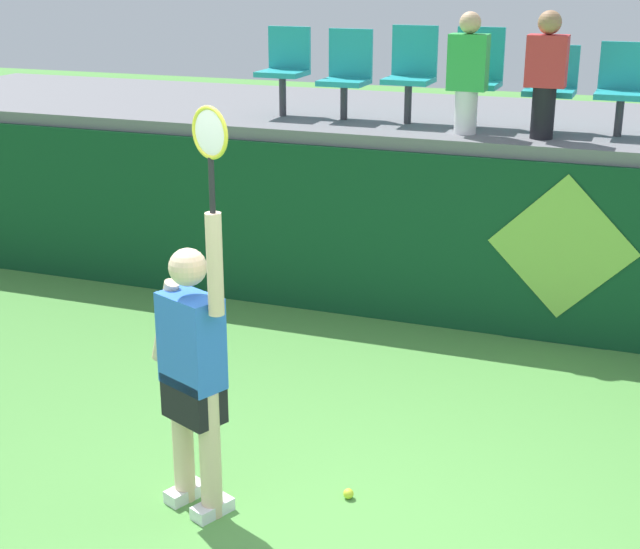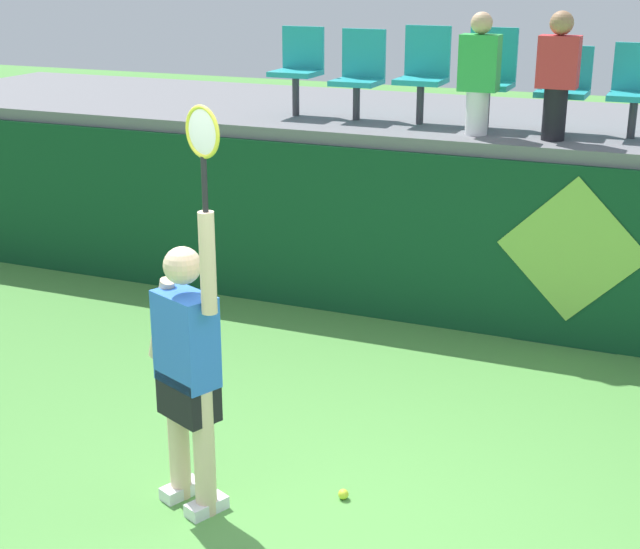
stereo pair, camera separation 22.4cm
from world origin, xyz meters
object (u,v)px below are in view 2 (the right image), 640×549
object	(u,v)px
spectator_0	(479,72)
spectator_1	(558,73)
tennis_player	(188,366)
stadium_chair_0	(299,65)
stadium_chair_1	(360,72)
stadium_chair_3	(490,74)
stadium_chair_4	(564,85)
stadium_chair_5	(636,87)
stadium_chair_2	(424,70)
tennis_ball	(343,494)

from	to	relation	value
spectator_0	spectator_1	bearing A→B (deg)	-0.41
tennis_player	stadium_chair_0	distance (m)	4.61
stadium_chair_0	spectator_0	world-z (taller)	spectator_0
tennis_player	spectator_0	size ratio (longest dim) A/B	2.34
stadium_chair_1	stadium_chair_3	bearing A→B (deg)	0.04
stadium_chair_4	stadium_chair_5	distance (m)	0.62
stadium_chair_2	spectator_1	world-z (taller)	spectator_1
stadium_chair_1	stadium_chair_4	distance (m)	1.94
stadium_chair_3	spectator_0	bearing A→B (deg)	-90.00
stadium_chair_0	stadium_chair_3	size ratio (longest dim) A/B	0.96
stadium_chair_2	spectator_1	bearing A→B (deg)	-18.12
stadium_chair_4	stadium_chair_1	bearing A→B (deg)	179.71
tennis_player	stadium_chair_4	bearing A→B (deg)	71.72
stadium_chair_3	spectator_0	xyz separation A→B (m)	(0.00, -0.42, 0.06)
stadium_chair_4	spectator_0	xyz separation A→B (m)	(-0.68, -0.41, 0.13)
tennis_ball	stadium_chair_1	xyz separation A→B (m)	(-1.36, 3.87, 2.13)
tennis_ball	stadium_chair_2	size ratio (longest dim) A/B	0.07
tennis_player	stadium_chair_1	xyz separation A→B (m)	(-0.53, 4.28, 1.24)
stadium_chair_3	spectator_1	bearing A→B (deg)	-32.32
stadium_chair_2	spectator_0	bearing A→B (deg)	-33.89
stadium_chair_3	spectator_1	size ratio (longest dim) A/B	0.83
spectator_1	spectator_0	bearing A→B (deg)	179.59
stadium_chair_0	stadium_chair_1	distance (m)	0.64
stadium_chair_1	stadium_chair_4	bearing A→B (deg)	-0.29
spectator_1	stadium_chair_3	bearing A→B (deg)	147.68
tennis_player	stadium_chair_3	size ratio (longest dim) A/B	2.77
tennis_player	stadium_chair_0	bearing A→B (deg)	105.41
stadium_chair_4	spectator_0	bearing A→B (deg)	-148.62
tennis_ball	stadium_chair_3	bearing A→B (deg)	91.37
stadium_chair_4	tennis_player	bearing A→B (deg)	-108.28
stadium_chair_2	tennis_player	bearing A→B (deg)	-91.43
tennis_player	spectator_0	bearing A→B (deg)	79.22
tennis_ball	stadium_chair_1	world-z (taller)	stadium_chair_1
tennis_ball	stadium_chair_3	size ratio (longest dim) A/B	0.07
stadium_chair_1	spectator_1	distance (m)	1.99
stadium_chair_1	spectator_0	distance (m)	1.34
stadium_chair_4	stadium_chair_2	bearing A→B (deg)	179.59
stadium_chair_4	stadium_chair_0	bearing A→B (deg)	179.93
spectator_0	spectator_1	distance (m)	0.68
tennis_ball	stadium_chair_5	distance (m)	4.56
stadium_chair_2	stadium_chair_4	size ratio (longest dim) A/B	1.19
stadium_chair_3	stadium_chair_5	bearing A→B (deg)	-0.27
tennis_player	stadium_chair_2	distance (m)	4.46
stadium_chair_2	stadium_chair_5	xyz separation A→B (m)	(1.92, -0.00, -0.06)
stadium_chair_0	spectator_0	bearing A→B (deg)	-12.26
stadium_chair_0	spectator_1	world-z (taller)	spectator_1
stadium_chair_2	spectator_0	distance (m)	0.76
spectator_0	stadium_chair_4	bearing A→B (deg)	31.38
tennis_player	tennis_ball	bearing A→B (deg)	26.37
tennis_ball	stadium_chair_5	xyz separation A→B (m)	(1.20, 3.86, 2.12)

